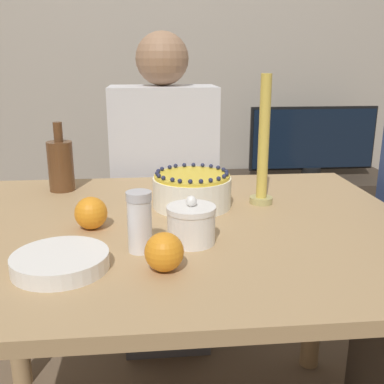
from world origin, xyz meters
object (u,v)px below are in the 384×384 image
(sugar_bowl, at_px, (191,224))
(tv_monitor, at_px, (313,140))
(cake, at_px, (192,191))
(sugar_shaker, at_px, (140,222))
(bottle, at_px, (61,165))
(person_man_blue_shirt, at_px, (165,216))
(candle, at_px, (263,151))

(sugar_bowl, xyz_separation_m, tv_monitor, (0.75, 1.28, -0.04))
(cake, xyz_separation_m, sugar_bowl, (-0.03, -0.26, -0.00))
(cake, distance_m, tv_monitor, 1.25)
(sugar_shaker, distance_m, bottle, 0.55)
(bottle, bearing_deg, person_man_blue_shirt, 45.69)
(sugar_shaker, bearing_deg, bottle, 116.66)
(sugar_bowl, xyz_separation_m, sugar_shaker, (-0.11, -0.04, 0.02))
(candle, xyz_separation_m, person_man_blue_shirt, (-0.26, 0.53, -0.36))
(sugar_bowl, height_order, sugar_shaker, sugar_shaker)
(cake, distance_m, person_man_blue_shirt, 0.60)
(cake, height_order, sugar_bowl, sugar_bowl)
(candle, relative_size, tv_monitor, 0.55)
(sugar_shaker, height_order, candle, candle)
(sugar_bowl, bearing_deg, candle, 49.92)
(sugar_shaker, height_order, bottle, bottle)
(candle, distance_m, person_man_blue_shirt, 0.69)
(bottle, relative_size, tv_monitor, 0.32)
(cake, height_order, candle, candle)
(cake, relative_size, sugar_bowl, 1.98)
(sugar_shaker, distance_m, candle, 0.46)
(cake, bearing_deg, person_man_blue_shirt, 96.27)
(candle, bearing_deg, tv_monitor, 62.63)
(sugar_shaker, height_order, person_man_blue_shirt, person_man_blue_shirt)
(sugar_shaker, bearing_deg, person_man_blue_shirt, 84.50)
(sugar_bowl, bearing_deg, person_man_blue_shirt, 92.32)
(cake, height_order, bottle, bottle)
(cake, bearing_deg, tv_monitor, 54.77)
(candle, relative_size, person_man_blue_shirt, 0.28)
(cake, xyz_separation_m, person_man_blue_shirt, (-0.06, 0.54, -0.26))
(candle, distance_m, bottle, 0.62)
(tv_monitor, bearing_deg, bottle, -143.46)
(sugar_bowl, bearing_deg, cake, 84.05)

